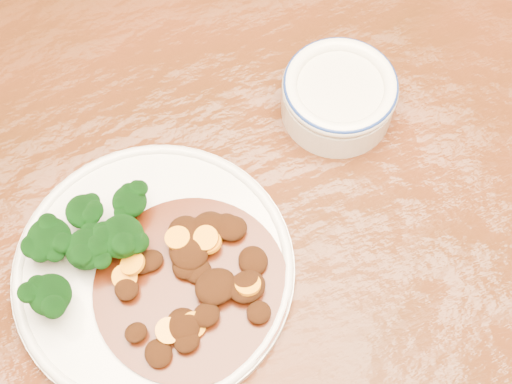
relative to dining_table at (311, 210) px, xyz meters
name	(u,v)px	position (x,y,z in m)	size (l,w,h in m)	color
ground	(288,342)	(0.00, 0.00, -0.67)	(4.00, 4.00, 0.00)	#482712
dining_table	(311,210)	(0.00, 0.00, 0.00)	(1.56, 1.00, 0.75)	#50200E
dinner_plate	(154,269)	(-0.21, -0.02, 0.09)	(0.30, 0.30, 0.02)	white
broccoli_florets	(85,242)	(-0.26, 0.03, 0.12)	(0.15, 0.11, 0.05)	#6F9F52
mince_stew	(196,272)	(-0.17, -0.04, 0.10)	(0.20, 0.20, 0.03)	#4C1408
dip_bowl	(339,95)	(0.07, 0.07, 0.11)	(0.13, 0.13, 0.06)	white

